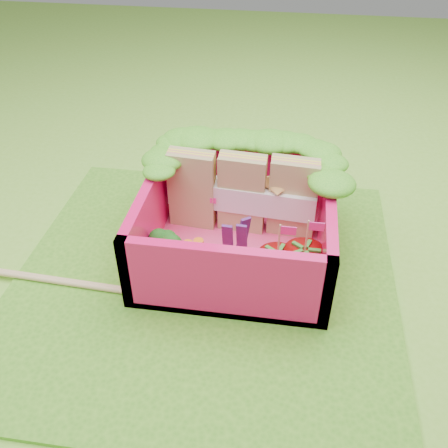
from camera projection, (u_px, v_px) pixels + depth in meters
name	position (u px, v px, depth m)	size (l,w,h in m)	color
ground	(204.00, 281.00, 3.47)	(14.00, 14.00, 0.00)	#7EC337
placemat	(204.00, 279.00, 3.46)	(2.60, 2.60, 0.03)	#50A024
bento_floor	(237.00, 250.00, 3.65)	(1.30, 1.30, 0.05)	#FF4180
bento_box	(237.00, 222.00, 3.50)	(1.30, 1.30, 0.55)	#FF1565
lettuce_ruffle	(246.00, 147.00, 3.67)	(1.43, 0.76, 0.11)	#26971B
sandwich_stack	(243.00, 194.00, 3.65)	(1.10, 0.26, 0.60)	tan
broccoli	(167.00, 249.00, 3.35)	(0.34, 0.34, 0.24)	#74AD54
carrot_sticks	(193.00, 256.00, 3.36)	(0.13, 0.14, 0.27)	orange
purple_wedges	(238.00, 242.00, 3.38)	(0.16, 0.13, 0.38)	#511B60
strawberry_left	(277.00, 269.00, 3.24)	(0.26, 0.26, 0.50)	#B40F0B
strawberry_right	(303.00, 266.00, 3.26)	(0.27, 0.27, 0.51)	#B40F0B
snap_peas	(288.00, 271.00, 3.39)	(0.65, 0.51, 0.05)	#5FC23D
chopsticks	(62.00, 281.00, 3.39)	(2.08, 0.15, 0.04)	tan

